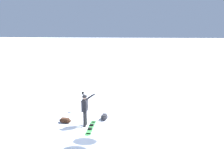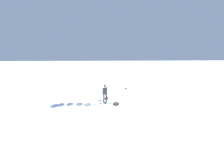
{
  "view_description": "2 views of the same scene",
  "coord_description": "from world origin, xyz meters",
  "px_view_note": "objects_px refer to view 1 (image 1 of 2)",
  "views": [
    {
      "loc": [
        -2.45,
        9.49,
        4.93
      ],
      "look_at": [
        -1.09,
        -1.17,
        2.71
      ],
      "focal_mm": 33.88,
      "sensor_mm": 36.0,
      "label": 1
    },
    {
      "loc": [
        -13.45,
        0.19,
        4.27
      ],
      "look_at": [
        -1.19,
        -1.16,
        2.84
      ],
      "focal_mm": 24.23,
      "sensor_mm": 36.0,
      "label": 2
    }
  ],
  "objects_px": {
    "gear_bag_large": "(104,117)",
    "camera_tripod": "(83,97)",
    "snowboarder": "(85,107)",
    "snowboard": "(91,127)",
    "gear_bag_small": "(65,120)"
  },
  "relations": [
    {
      "from": "snowboard",
      "to": "camera_tripod",
      "type": "xyz_separation_m",
      "value": [
        1.01,
        -2.32,
        0.87
      ]
    },
    {
      "from": "gear_bag_large",
      "to": "camera_tripod",
      "type": "relative_size",
      "value": 0.5
    },
    {
      "from": "snowboarder",
      "to": "gear_bag_small",
      "type": "xyz_separation_m",
      "value": [
        1.19,
        -0.23,
        -0.92
      ]
    },
    {
      "from": "camera_tripod",
      "to": "snowboard",
      "type": "bearing_deg",
      "value": 113.59
    },
    {
      "from": "snowboarder",
      "to": "camera_tripod",
      "type": "xyz_separation_m",
      "value": [
        0.67,
        -2.1,
        -0.17
      ]
    },
    {
      "from": "snowboarder",
      "to": "snowboard",
      "type": "bearing_deg",
      "value": 147.83
    },
    {
      "from": "gear_bag_large",
      "to": "gear_bag_small",
      "type": "distance_m",
      "value": 2.17
    },
    {
      "from": "camera_tripod",
      "to": "gear_bag_small",
      "type": "relative_size",
      "value": 1.65
    },
    {
      "from": "camera_tripod",
      "to": "gear_bag_small",
      "type": "bearing_deg",
      "value": 74.32
    },
    {
      "from": "snowboarder",
      "to": "camera_tripod",
      "type": "height_order",
      "value": "snowboarder"
    },
    {
      "from": "camera_tripod",
      "to": "gear_bag_small",
      "type": "distance_m",
      "value": 2.08
    },
    {
      "from": "snowboarder",
      "to": "gear_bag_small",
      "type": "distance_m",
      "value": 1.53
    },
    {
      "from": "snowboarder",
      "to": "snowboard",
      "type": "relative_size",
      "value": 1.0
    },
    {
      "from": "snowboarder",
      "to": "gear_bag_large",
      "type": "distance_m",
      "value": 1.55
    },
    {
      "from": "snowboard",
      "to": "gear_bag_small",
      "type": "xyz_separation_m",
      "value": [
        1.54,
        -0.45,
        0.11
      ]
    }
  ]
}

